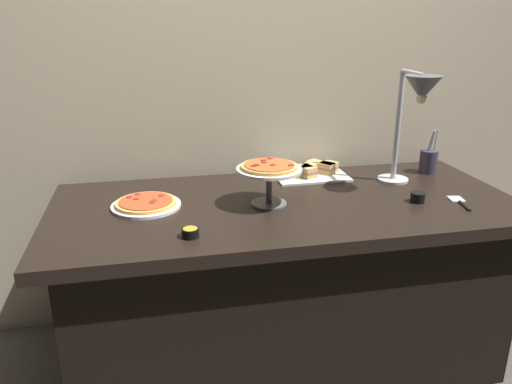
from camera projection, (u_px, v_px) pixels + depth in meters
ground_plane at (283, 355)px, 2.30m from camera, size 8.00×8.00×0.00m
back_wall at (260, 78)px, 2.36m from camera, size 4.40×0.04×2.40m
buffet_table at (285, 282)px, 2.17m from camera, size 1.90×0.84×0.76m
heat_lamp at (417, 100)px, 2.04m from camera, size 0.15×0.32×0.50m
pizza_plate_front at (146, 204)px, 1.98m from camera, size 0.27×0.27×0.03m
pizza_plate_center at (269, 172)px, 1.96m from camera, size 0.26×0.26×0.17m
sandwich_platter at (313, 171)px, 2.35m from camera, size 0.34×0.23×0.06m
sauce_cup_near at (190, 232)px, 1.71m from camera, size 0.06×0.06×0.03m
sauce_cup_far at (418, 197)px, 2.03m from camera, size 0.06×0.06×0.04m
utensil_holder at (428, 161)px, 2.40m from camera, size 0.08×0.08×0.21m
serving_spatula at (460, 202)px, 2.02m from camera, size 0.07×0.17×0.01m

